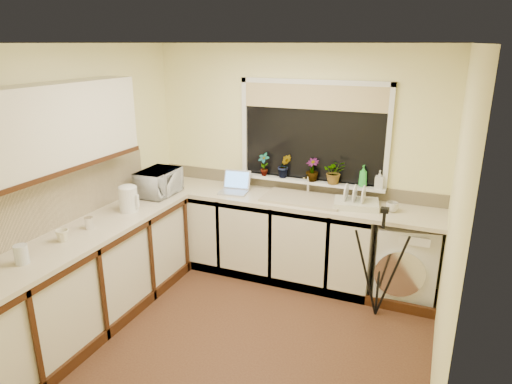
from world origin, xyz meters
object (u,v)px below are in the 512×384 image
at_px(plant_a, 264,164).
at_px(soap_bottle_clear, 379,179).
at_px(plant_d, 334,172).
at_px(glass_jug, 21,254).
at_px(plant_c, 312,170).
at_px(cup_left, 62,236).
at_px(laptop, 235,186).
at_px(tripod, 380,263).
at_px(kettle, 128,199).
at_px(washing_machine, 403,259).
at_px(steel_jar, 89,223).
at_px(plant_b, 284,166).
at_px(soap_bottle_green, 363,176).
at_px(microwave, 159,182).
at_px(cup_back, 392,207).
at_px(dish_rack, 356,204).

height_order(plant_a, soap_bottle_clear, plant_a).
bearing_deg(plant_d, glass_jug, -126.48).
bearing_deg(plant_c, plant_a, -179.20).
distance_m(glass_jug, plant_c, 2.84).
xyz_separation_m(plant_d, cup_left, (-1.79, -1.96, -0.23)).
bearing_deg(laptop, tripod, -21.07).
relative_size(tripod, soap_bottle_clear, 5.81).
height_order(kettle, plant_c, plant_c).
xyz_separation_m(washing_machine, cup_left, (-2.56, -1.79, 0.55)).
distance_m(washing_machine, steel_jar, 3.00).
height_order(plant_b, soap_bottle_clear, plant_b).
bearing_deg(kettle, laptop, 54.34).
xyz_separation_m(plant_c, soap_bottle_green, (0.53, 0.01, -0.01)).
bearing_deg(laptop, soap_bottle_green, 2.66).
bearing_deg(tripod, microwave, -155.08).
bearing_deg(kettle, plant_a, 51.26).
relative_size(soap_bottle_clear, cup_back, 1.53).
relative_size(plant_a, soap_bottle_clear, 1.38).
bearing_deg(steel_jar, microwave, 88.66).
height_order(steel_jar, plant_c, plant_c).
height_order(glass_jug, plant_d, plant_d).
xyz_separation_m(microwave, plant_d, (1.75, 0.62, 0.14)).
height_order(kettle, cup_back, kettle).
bearing_deg(plant_b, soap_bottle_green, 0.23).
bearing_deg(dish_rack, soap_bottle_clear, 42.04).
bearing_deg(laptop, plant_d, 4.33).
bearing_deg(plant_b, kettle, -134.72).
bearing_deg(steel_jar, dish_rack, 35.26).
bearing_deg(soap_bottle_green, laptop, -170.14).
distance_m(dish_rack, soap_bottle_clear, 0.36).
bearing_deg(steel_jar, plant_d, 43.16).
bearing_deg(microwave, dish_rack, -79.78).
distance_m(plant_a, cup_back, 1.45).
relative_size(plant_b, plant_d, 1.04).
height_order(glass_jug, plant_a, plant_a).
xyz_separation_m(washing_machine, dish_rack, (-0.49, -0.04, 0.53)).
distance_m(microwave, plant_c, 1.64).
distance_m(laptop, glass_jug, 2.29).
bearing_deg(laptop, steel_jar, -123.99).
relative_size(kettle, plant_c, 0.97).
bearing_deg(glass_jug, steel_jar, 90.97).
distance_m(dish_rack, plant_c, 0.61).
xyz_separation_m(kettle, tripod, (2.33, 0.55, -0.48)).
distance_m(plant_b, soap_bottle_green, 0.85).
bearing_deg(plant_d, microwave, -160.49).
distance_m(plant_c, soap_bottle_green, 0.53).
xyz_separation_m(steel_jar, cup_back, (2.40, 1.45, -0.00)).
height_order(tripod, cup_left, tripod).
bearing_deg(soap_bottle_green, plant_b, -179.77).
bearing_deg(dish_rack, steel_jar, -155.14).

